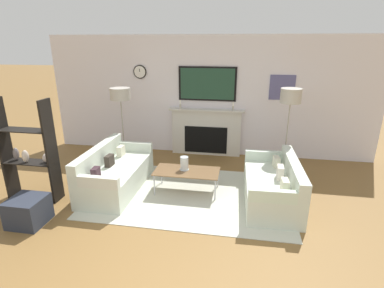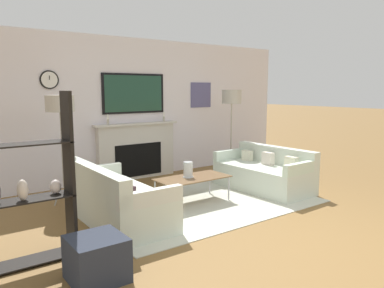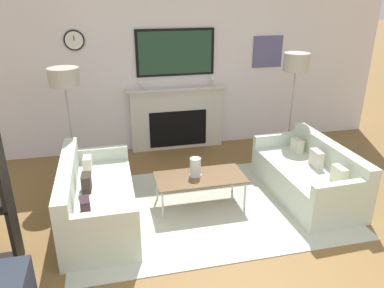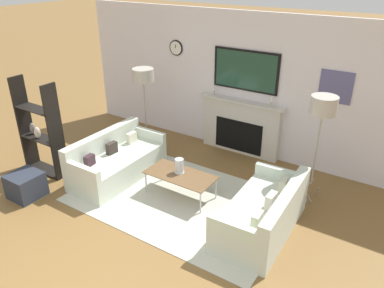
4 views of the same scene
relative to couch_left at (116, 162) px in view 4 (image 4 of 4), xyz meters
name	(u,v)px [view 4 (image 4 of 4)]	position (x,y,z in m)	size (l,w,h in m)	color
ground_plane	(81,285)	(1.39, -2.11, -0.28)	(60.00, 60.00, 0.00)	brown
fireplace_wall	(245,92)	(1.40, 2.15, 0.94)	(7.50, 0.28, 2.70)	silver
area_rug	(182,200)	(1.39, 0.00, -0.28)	(3.40, 2.22, 0.01)	beige
couch_left	(116,162)	(0.00, 0.00, 0.00)	(0.81, 1.75, 0.78)	silver
couch_right	(264,215)	(2.78, 0.00, -0.01)	(0.88, 1.71, 0.73)	silver
coffee_table	(180,176)	(1.31, 0.10, 0.09)	(1.13, 0.55, 0.40)	brown
hurricane_candle	(179,166)	(1.25, 0.14, 0.22)	(0.16, 0.16, 0.24)	silver
floor_lamp_left	(143,76)	(-0.30, 1.21, 1.22)	(0.41, 0.41, 1.65)	#9E998E
floor_lamp_right	(324,107)	(3.09, 1.21, 1.28)	(0.39, 0.39, 1.73)	#9E998E
shelf_unit	(40,131)	(-1.20, -0.57, 0.51)	(0.88, 0.28, 1.72)	black
ottoman	(26,185)	(-0.79, -1.28, -0.08)	(0.49, 0.49, 0.41)	#292E3A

